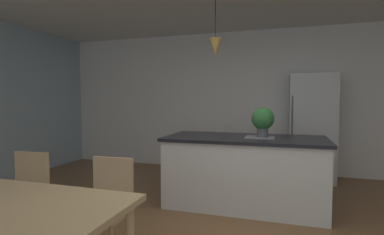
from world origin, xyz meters
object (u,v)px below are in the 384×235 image
(chair_far_right, at_px, (106,206))
(kitchen_island, at_px, (244,170))
(potted_plant_on_island, at_px, (263,120))
(refrigerator, at_px, (312,128))
(chair_far_left, at_px, (22,196))

(chair_far_right, relative_size, kitchen_island, 0.43)
(chair_far_right, height_order, potted_plant_on_island, potted_plant_on_island)
(chair_far_right, xyz_separation_m, potted_plant_on_island, (1.18, 1.69, 0.65))
(refrigerator, relative_size, potted_plant_on_island, 4.71)
(chair_far_left, relative_size, refrigerator, 0.48)
(chair_far_left, bearing_deg, potted_plant_on_island, 38.88)
(chair_far_right, xyz_separation_m, kitchen_island, (0.95, 1.69, -0.01))
(refrigerator, bearing_deg, chair_far_right, -120.06)
(kitchen_island, height_order, refrigerator, refrigerator)
(chair_far_left, xyz_separation_m, kitchen_island, (1.87, 1.69, -0.01))
(kitchen_island, height_order, potted_plant_on_island, potted_plant_on_island)
(chair_far_left, xyz_separation_m, chair_far_right, (0.91, -0.00, 0.00))
(chair_far_right, height_order, refrigerator, refrigerator)
(refrigerator, height_order, potted_plant_on_island, refrigerator)
(chair_far_right, height_order, kitchen_island, kitchen_island)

